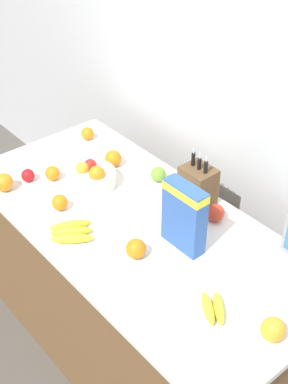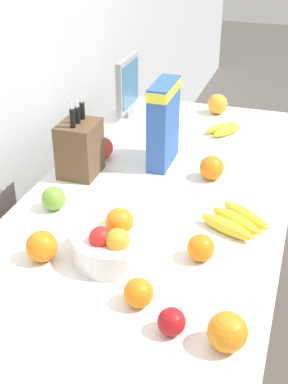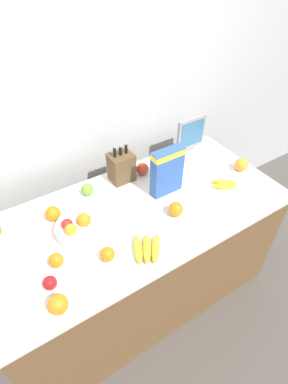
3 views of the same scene
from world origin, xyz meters
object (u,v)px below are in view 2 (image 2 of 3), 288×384
(orange_by_cereal, at_px, (212,168))
(orange_mid_left, at_px, (138,293))
(banana_bunch_right, at_px, (224,129))
(orange_back_center, at_px, (218,104))
(banana_bunch_left, at_px, (236,221))
(small_monitor, at_px, (128,85))
(cereal_box, at_px, (163,120))
(orange_front_left, at_px, (201,248))
(orange_front_right, at_px, (227,332))
(knife_block, at_px, (80,148))
(apple_rear, at_px, (54,198))
(apple_near_bananas, at_px, (172,322))
(apple_middle, at_px, (102,148))
(orange_front_center, at_px, (42,246))
(fruit_bowl, at_px, (114,242))

(orange_by_cereal, bearing_deg, orange_mid_left, 177.05)
(banana_bunch_right, xyz_separation_m, orange_back_center, (0.21, 0.07, 0.03))
(orange_mid_left, bearing_deg, banana_bunch_left, -21.88)
(small_monitor, relative_size, cereal_box, 0.86)
(orange_front_left, bearing_deg, orange_front_right, -157.37)
(cereal_box, height_order, banana_bunch_left, cereal_box)
(knife_block, height_order, apple_rear, knife_block)
(knife_block, distance_m, small_monitor, 0.59)
(apple_near_bananas, distance_m, apple_rear, 0.64)
(small_monitor, bearing_deg, orange_front_left, -150.38)
(small_monitor, xyz_separation_m, orange_by_cereal, (-0.48, -0.47, -0.10))
(knife_block, distance_m, apple_near_bananas, 0.84)
(apple_rear, distance_m, apple_middle, 0.39)
(orange_back_center, distance_m, orange_front_center, 1.25)
(banana_bunch_left, relative_size, apple_middle, 2.71)
(banana_bunch_left, bearing_deg, apple_middle, 59.85)
(cereal_box, xyz_separation_m, banana_bunch_left, (-0.35, -0.33, -0.14))
(knife_block, distance_m, cereal_box, 0.31)
(fruit_bowl, height_order, orange_mid_left, fruit_bowl)
(banana_bunch_right, height_order, orange_mid_left, orange_mid_left)
(knife_block, xyz_separation_m, orange_by_cereal, (0.10, -0.45, -0.05))
(apple_rear, xyz_separation_m, orange_back_center, (0.98, -0.33, 0.01))
(knife_block, height_order, fruit_bowl, knife_block)
(cereal_box, xyz_separation_m, orange_by_cereal, (-0.07, -0.20, -0.12))
(orange_by_cereal, bearing_deg, apple_near_bananas, -175.16)
(knife_block, relative_size, orange_mid_left, 3.83)
(orange_back_center, bearing_deg, apple_rear, 161.49)
(orange_front_left, bearing_deg, fruit_bowl, 105.05)
(cereal_box, xyz_separation_m, orange_front_right, (-0.84, -0.39, -0.12))
(fruit_bowl, distance_m, orange_front_right, 0.42)
(banana_bunch_left, height_order, orange_front_left, orange_front_left)
(knife_block, relative_size, fruit_bowl, 1.21)
(small_monitor, bearing_deg, orange_front_center, -172.93)
(cereal_box, height_order, orange_back_center, cereal_box)
(orange_back_center, height_order, orange_by_cereal, orange_back_center)
(banana_bunch_left, relative_size, orange_front_right, 2.46)
(knife_block, height_order, apple_middle, knife_block)
(apple_near_bananas, bearing_deg, fruit_bowl, 43.95)
(fruit_bowl, distance_m, orange_mid_left, 0.21)
(apple_middle, bearing_deg, orange_front_right, -142.85)
(small_monitor, distance_m, apple_middle, 0.45)
(small_monitor, xyz_separation_m, orange_front_right, (-1.25, -0.66, -0.09))
(apple_near_bananas, bearing_deg, orange_mid_left, 56.50)
(knife_block, distance_m, orange_by_cereal, 0.46)
(cereal_box, bearing_deg, banana_bunch_right, -26.37)
(small_monitor, height_order, orange_front_center, small_monitor)
(banana_bunch_right, height_order, orange_back_center, orange_back_center)
(apple_middle, bearing_deg, banana_bunch_left, -120.15)
(small_monitor, distance_m, fruit_bowl, 1.06)
(small_monitor, relative_size, orange_front_left, 3.46)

